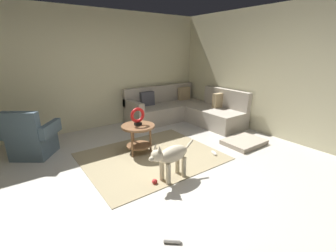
% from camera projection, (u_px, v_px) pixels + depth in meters
% --- Properties ---
extents(ground_plane, '(6.00, 6.00, 0.10)m').
position_uv_depth(ground_plane, '(167.00, 178.00, 3.54)').
color(ground_plane, beige).
extents(wall_back, '(6.00, 0.12, 2.70)m').
position_uv_depth(wall_back, '(94.00, 71.00, 5.35)').
color(wall_back, beige).
rests_on(wall_back, ground_plane).
extents(wall_right, '(0.12, 6.00, 2.70)m').
position_uv_depth(wall_right, '(283.00, 74.00, 4.72)').
color(wall_right, beige).
rests_on(wall_right, ground_plane).
extents(area_rug, '(2.30, 1.90, 0.01)m').
position_uv_depth(area_rug, '(151.00, 156.00, 4.14)').
color(area_rug, tan).
rests_on(area_rug, ground_plane).
extents(sectional_couch, '(2.20, 2.25, 0.88)m').
position_uv_depth(sectional_couch, '(184.00, 110.00, 6.08)').
color(sectional_couch, '#B2A899').
rests_on(sectional_couch, ground_plane).
extents(armchair, '(1.00, 0.96, 0.88)m').
position_uv_depth(armchair, '(31.00, 140.00, 4.06)').
color(armchair, '#4C6070').
rests_on(armchair, ground_plane).
extents(side_table, '(0.60, 0.60, 0.54)m').
position_uv_depth(side_table, '(138.00, 132.00, 4.17)').
color(side_table, brown).
rests_on(side_table, ground_plane).
extents(torus_sculpture, '(0.28, 0.08, 0.33)m').
position_uv_depth(torus_sculpture, '(138.00, 116.00, 4.07)').
color(torus_sculpture, black).
rests_on(torus_sculpture, side_table).
extents(dog_bed_mat, '(0.80, 0.60, 0.09)m').
position_uv_depth(dog_bed_mat, '(244.00, 142.00, 4.67)').
color(dog_bed_mat, '#B2A38E').
rests_on(dog_bed_mat, ground_plane).
extents(dog, '(0.85, 0.27, 0.63)m').
position_uv_depth(dog, '(171.00, 156.00, 3.30)').
color(dog, beige).
rests_on(dog, ground_plane).
extents(dog_toy_ball, '(0.08, 0.08, 0.08)m').
position_uv_depth(dog_toy_ball, '(155.00, 182.00, 3.29)').
color(dog_toy_ball, red).
rests_on(dog_toy_ball, ground_plane).
extents(dog_toy_rope, '(0.16, 0.15, 0.05)m').
position_uv_depth(dog_toy_rope, '(172.00, 241.00, 2.30)').
color(dog_toy_rope, silver).
rests_on(dog_toy_rope, ground_plane).
extents(dog_toy_bone, '(0.11, 0.19, 0.06)m').
position_uv_depth(dog_toy_bone, '(214.00, 153.00, 4.21)').
color(dog_toy_bone, silver).
rests_on(dog_toy_bone, ground_plane).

